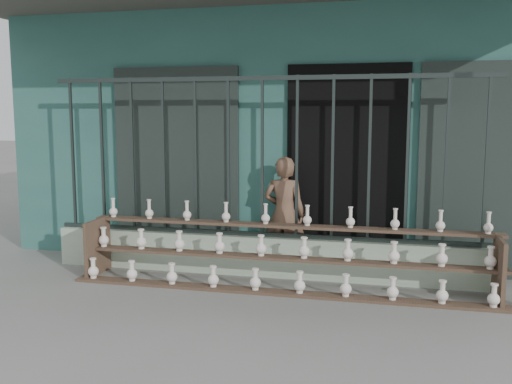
# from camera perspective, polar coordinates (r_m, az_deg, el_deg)

# --- Properties ---
(ground) EXTENTS (60.00, 60.00, 0.00)m
(ground) POSITION_cam_1_polar(r_m,az_deg,el_deg) (5.40, -2.49, -11.99)
(ground) COLOR slate
(workshop_building) EXTENTS (7.40, 6.60, 3.21)m
(workshop_building) POSITION_cam_1_polar(r_m,az_deg,el_deg) (9.23, 4.68, 6.47)
(workshop_building) COLOR #2D5F57
(workshop_building) RESTS_ON ground
(parapet_wall) EXTENTS (5.00, 0.20, 0.45)m
(parapet_wall) POSITION_cam_1_polar(r_m,az_deg,el_deg) (6.54, 0.61, -6.39)
(parapet_wall) COLOR #ABC0A4
(parapet_wall) RESTS_ON ground
(security_fence) EXTENTS (5.00, 0.04, 1.80)m
(security_fence) POSITION_cam_1_polar(r_m,az_deg,el_deg) (6.36, 0.62, 3.47)
(security_fence) COLOR #283330
(security_fence) RESTS_ON parapet_wall
(shelf_rack) EXTENTS (4.50, 0.68, 0.85)m
(shelf_rack) POSITION_cam_1_polar(r_m,az_deg,el_deg) (6.06, 2.60, -6.27)
(shelf_rack) COLOR brown
(shelf_rack) RESTS_ON ground
(elderly_woman) EXTENTS (0.51, 0.35, 1.35)m
(elderly_woman) POSITION_cam_1_polar(r_m,az_deg,el_deg) (6.66, 2.85, -2.20)
(elderly_woman) COLOR brown
(elderly_woman) RESTS_ON ground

